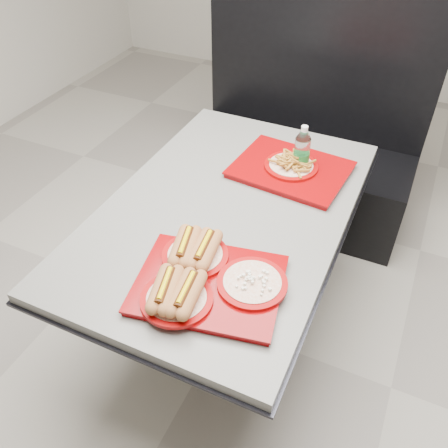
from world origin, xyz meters
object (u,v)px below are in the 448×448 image
at_px(diner_table, 226,238).
at_px(tray_near, 203,278).
at_px(booth_bench, 302,149).
at_px(tray_far, 291,167).
at_px(water_bottle, 302,152).

distance_m(diner_table, tray_near, 0.46).
distance_m(diner_table, booth_bench, 1.11).
height_order(tray_far, water_bottle, water_bottle).
xyz_separation_m(tray_near, water_bottle, (0.08, 0.76, 0.06)).
xyz_separation_m(diner_table, water_bottle, (0.18, 0.36, 0.26)).
xyz_separation_m(booth_bench, water_bottle, (0.18, -0.74, 0.44)).
distance_m(tray_far, water_bottle, 0.08).
bearing_deg(tray_far, diner_table, -114.35).
height_order(diner_table, tray_far, tray_far).
bearing_deg(diner_table, water_bottle, 62.83).
bearing_deg(tray_near, booth_bench, 93.94).
bearing_deg(tray_near, diner_table, 104.33).
xyz_separation_m(diner_table, tray_near, (0.10, -0.40, 0.20)).
xyz_separation_m(diner_table, tray_far, (0.15, 0.33, 0.19)).
xyz_separation_m(booth_bench, tray_near, (0.10, -1.50, 0.39)).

